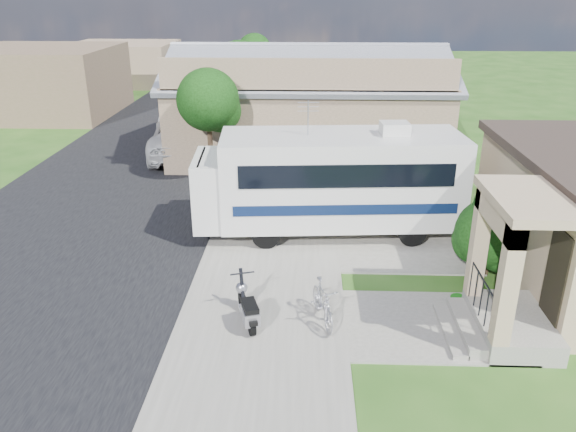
{
  "coord_description": "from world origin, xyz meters",
  "views": [
    {
      "loc": [
        0.06,
        -12.31,
        7.38
      ],
      "look_at": [
        -0.5,
        2.5,
        1.3
      ],
      "focal_mm": 35.0,
      "sensor_mm": 36.0,
      "label": 1
    }
  ],
  "objects_px": {
    "motorhome": "(331,179)",
    "shrub": "(493,230)",
    "pickup_truck": "(185,135)",
    "garden_hose": "(458,301)",
    "scooter": "(247,308)",
    "van": "(191,110)",
    "bicycle": "(322,305)"
  },
  "relations": [
    {
      "from": "scooter",
      "to": "garden_hose",
      "type": "relative_size",
      "value": 4.04
    },
    {
      "from": "garden_hose",
      "to": "van",
      "type": "bearing_deg",
      "value": 118.5
    },
    {
      "from": "bicycle",
      "to": "motorhome",
      "type": "bearing_deg",
      "value": 72.37
    },
    {
      "from": "shrub",
      "to": "pickup_truck",
      "type": "xyz_separation_m",
      "value": [
        -10.78,
        11.61,
        -0.42
      ]
    },
    {
      "from": "motorhome",
      "to": "scooter",
      "type": "height_order",
      "value": "motorhome"
    },
    {
      "from": "scooter",
      "to": "pickup_truck",
      "type": "distance_m",
      "value": 15.09
    },
    {
      "from": "scooter",
      "to": "van",
      "type": "bearing_deg",
      "value": 87.39
    },
    {
      "from": "pickup_truck",
      "to": "van",
      "type": "distance_m",
      "value": 6.21
    },
    {
      "from": "pickup_truck",
      "to": "garden_hose",
      "type": "xyz_separation_m",
      "value": [
        9.59,
        -13.27,
        -0.82
      ]
    },
    {
      "from": "bicycle",
      "to": "pickup_truck",
      "type": "height_order",
      "value": "pickup_truck"
    },
    {
      "from": "pickup_truck",
      "to": "van",
      "type": "relative_size",
      "value": 1.17
    },
    {
      "from": "motorhome",
      "to": "bicycle",
      "type": "relative_size",
      "value": 4.93
    },
    {
      "from": "pickup_truck",
      "to": "garden_hose",
      "type": "relative_size",
      "value": 16.26
    },
    {
      "from": "motorhome",
      "to": "shrub",
      "type": "xyz_separation_m",
      "value": [
        4.27,
        -2.68,
        -0.48
      ]
    },
    {
      "from": "garden_hose",
      "to": "pickup_truck",
      "type": "bearing_deg",
      "value": 125.87
    },
    {
      "from": "shrub",
      "to": "van",
      "type": "relative_size",
      "value": 0.46
    },
    {
      "from": "shrub",
      "to": "garden_hose",
      "type": "xyz_separation_m",
      "value": [
        -1.19,
        -1.66,
        -1.24
      ]
    },
    {
      "from": "motorhome",
      "to": "pickup_truck",
      "type": "xyz_separation_m",
      "value": [
        -6.51,
        8.92,
        -0.9
      ]
    },
    {
      "from": "shrub",
      "to": "garden_hose",
      "type": "relative_size",
      "value": 6.47
    },
    {
      "from": "bicycle",
      "to": "van",
      "type": "height_order",
      "value": "van"
    },
    {
      "from": "scooter",
      "to": "pickup_truck",
      "type": "relative_size",
      "value": 0.25
    },
    {
      "from": "motorhome",
      "to": "garden_hose",
      "type": "relative_size",
      "value": 20.92
    },
    {
      "from": "shrub",
      "to": "garden_hose",
      "type": "bearing_deg",
      "value": -125.56
    },
    {
      "from": "motorhome",
      "to": "garden_hose",
      "type": "distance_m",
      "value": 5.6
    },
    {
      "from": "scooter",
      "to": "bicycle",
      "type": "relative_size",
      "value": 0.95
    },
    {
      "from": "motorhome",
      "to": "bicycle",
      "type": "distance_m",
      "value": 5.51
    },
    {
      "from": "bicycle",
      "to": "van",
      "type": "relative_size",
      "value": 0.3
    },
    {
      "from": "motorhome",
      "to": "van",
      "type": "height_order",
      "value": "motorhome"
    },
    {
      "from": "van",
      "to": "garden_hose",
      "type": "xyz_separation_m",
      "value": [
        10.54,
        -19.41,
        -0.72
      ]
    },
    {
      "from": "shrub",
      "to": "scooter",
      "type": "xyz_separation_m",
      "value": [
        -6.34,
        -2.81,
        -0.84
      ]
    },
    {
      "from": "motorhome",
      "to": "bicycle",
      "type": "height_order",
      "value": "motorhome"
    },
    {
      "from": "scooter",
      "to": "van",
      "type": "relative_size",
      "value": 0.29
    }
  ]
}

